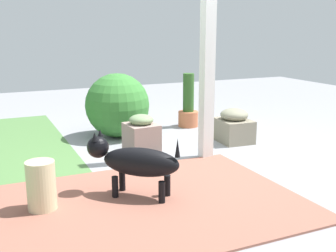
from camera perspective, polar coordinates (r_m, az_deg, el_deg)
The scene contains 9 objects.
ground_plane at distance 4.35m, azimuth 3.41°, elevation -5.38°, with size 12.00×12.00×0.00m, color gray.
brick_path at distance 3.43m, azimuth -2.41°, elevation -10.49°, with size 1.80×2.40×0.02m, color #945A4A.
porch_pillar at distance 4.43m, azimuth 5.40°, elevation 9.06°, with size 0.12×0.12×2.13m, color white.
stone_planter_nearest at distance 5.24m, azimuth 8.95°, elevation -0.03°, with size 0.47×0.40×0.42m.
stone_planter_mid at distance 4.69m, azimuth -3.64°, elevation -1.30°, with size 0.39×0.35×0.45m.
round_shrub at distance 5.42m, azimuth -6.91°, elevation 2.81°, with size 0.82×0.82×0.82m, color #367832.
terracotta_pot_tall at distance 5.97m, azimuth 2.78°, elevation 2.50°, with size 0.28×0.28×0.76m.
dog at distance 3.46m, azimuth -4.61°, elevation -4.75°, with size 0.64×0.70×0.55m.
ceramic_urn at distance 3.38m, azimuth -16.88°, elevation -7.90°, with size 0.22×0.22×0.40m, color beige.
Camera 1 is at (-3.63, 1.93, 1.39)m, focal length 44.75 mm.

